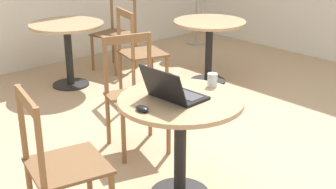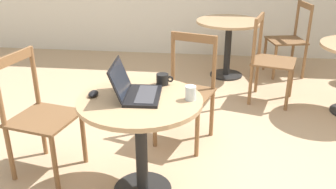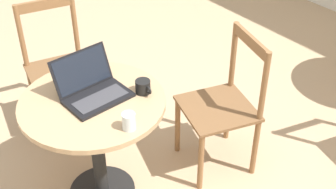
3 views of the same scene
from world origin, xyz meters
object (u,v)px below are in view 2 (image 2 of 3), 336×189
(chair_near_back, at_px, (187,91))
(chair_near_left, at_px, (39,116))
(mug, at_px, (163,79))
(cafe_table_near, at_px, (141,121))
(chair_mid_left, at_px, (269,60))
(chair_far_right, at_px, (290,40))
(mouse, at_px, (93,94))
(laptop, at_px, (136,90))
(cafe_table_far, at_px, (229,33))
(drinking_glass, at_px, (191,93))

(chair_near_back, bearing_deg, chair_near_left, -149.56)
(mug, bearing_deg, cafe_table_near, -113.11)
(mug, bearing_deg, chair_mid_left, 57.27)
(chair_near_back, height_order, chair_mid_left, same)
(chair_far_right, height_order, mug, chair_far_right)
(chair_near_left, relative_size, chair_mid_left, 1.00)
(chair_far_right, relative_size, mouse, 9.19)
(cafe_table_near, relative_size, laptop, 2.23)
(cafe_table_near, bearing_deg, cafe_table_far, 75.35)
(chair_far_right, xyz_separation_m, mug, (-1.30, -2.36, 0.30))
(chair_mid_left, bearing_deg, chair_near_left, -139.86)
(laptop, height_order, drinking_glass, laptop)
(mouse, relative_size, mug, 0.84)
(chair_near_back, relative_size, mug, 7.72)
(cafe_table_near, xyz_separation_m, chair_near_left, (-0.79, 0.17, -0.10))
(mouse, bearing_deg, laptop, 4.22)
(cafe_table_near, bearing_deg, chair_mid_left, 58.62)
(laptop, distance_m, drinking_glass, 0.35)
(cafe_table_near, distance_m, cafe_table_far, 2.54)
(chair_near_back, distance_m, mouse, 0.99)
(chair_far_right, bearing_deg, laptop, -119.20)
(cafe_table_near, xyz_separation_m, chair_mid_left, (1.05, 1.73, -0.10))
(cafe_table_near, distance_m, mouse, 0.35)
(cafe_table_near, relative_size, cafe_table_far, 1.00)
(chair_near_left, bearing_deg, cafe_table_near, -12.46)
(cafe_table_far, relative_size, chair_near_back, 0.88)
(chair_mid_left, distance_m, chair_far_right, 0.96)
(chair_mid_left, bearing_deg, chair_near_back, -130.51)
(cafe_table_far, height_order, chair_near_back, chair_near_back)
(chair_near_back, height_order, drinking_glass, chair_near_back)
(cafe_table_far, bearing_deg, mug, -103.58)
(mouse, bearing_deg, mug, 31.19)
(chair_mid_left, bearing_deg, cafe_table_near, -121.38)
(chair_near_left, bearing_deg, laptop, -10.80)
(cafe_table_near, bearing_deg, laptop, 136.43)
(chair_near_left, height_order, chair_far_right, same)
(chair_near_left, height_order, mug, chair_near_left)
(chair_near_left, height_order, chair_mid_left, same)
(cafe_table_far, distance_m, drinking_glass, 2.47)
(cafe_table_near, distance_m, mug, 0.35)
(laptop, bearing_deg, chair_near_back, 69.79)
(chair_mid_left, bearing_deg, cafe_table_far, 119.32)
(mug, bearing_deg, mouse, -148.81)
(chair_near_back, distance_m, chair_far_right, 2.18)
(cafe_table_far, relative_size, laptop, 2.23)
(cafe_table_far, xyz_separation_m, laptop, (-0.67, -2.43, 0.20))
(mug, height_order, drinking_glass, drinking_glass)
(chair_near_back, bearing_deg, laptop, -110.21)
(cafe_table_near, bearing_deg, mug, 66.89)
(chair_near_left, bearing_deg, chair_far_right, 47.97)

